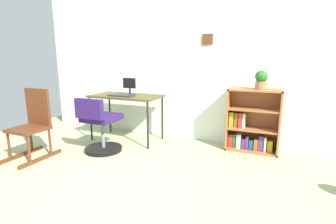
{
  "coord_description": "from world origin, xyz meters",
  "views": [
    {
      "loc": [
        1.41,
        -1.69,
        1.29
      ],
      "look_at": [
        0.14,
        1.29,
        0.6
      ],
      "focal_mm": 26.74,
      "sensor_mm": 36.0,
      "label": 1
    }
  ],
  "objects_px": {
    "rocking_chair": "(33,123)",
    "potted_plant_on_shelf": "(261,80)",
    "keyboard": "(121,96)",
    "desk": "(126,99)",
    "monitor": "(130,87)",
    "bookshelf_low": "(251,124)",
    "office_chair": "(100,128)"
  },
  "relations": [
    {
      "from": "office_chair",
      "to": "potted_plant_on_shelf",
      "type": "xyz_separation_m",
      "value": [
        2.02,
        0.87,
        0.67
      ]
    },
    {
      "from": "keyboard",
      "to": "bookshelf_low",
      "type": "relative_size",
      "value": 0.47
    },
    {
      "from": "office_chair",
      "to": "potted_plant_on_shelf",
      "type": "relative_size",
      "value": 3.07
    },
    {
      "from": "keyboard",
      "to": "rocking_chair",
      "type": "bearing_deg",
      "value": -127.16
    },
    {
      "from": "rocking_chair",
      "to": "potted_plant_on_shelf",
      "type": "height_order",
      "value": "potted_plant_on_shelf"
    },
    {
      "from": "monitor",
      "to": "office_chair",
      "type": "height_order",
      "value": "monitor"
    },
    {
      "from": "rocking_chair",
      "to": "monitor",
      "type": "bearing_deg",
      "value": 55.36
    },
    {
      "from": "potted_plant_on_shelf",
      "to": "office_chair",
      "type": "bearing_deg",
      "value": -156.71
    },
    {
      "from": "desk",
      "to": "bookshelf_low",
      "type": "distance_m",
      "value": 1.94
    },
    {
      "from": "keyboard",
      "to": "monitor",
      "type": "bearing_deg",
      "value": 72.32
    },
    {
      "from": "potted_plant_on_shelf",
      "to": "monitor",
      "type": "bearing_deg",
      "value": -174.0
    },
    {
      "from": "desk",
      "to": "monitor",
      "type": "relative_size",
      "value": 4.13
    },
    {
      "from": "potted_plant_on_shelf",
      "to": "keyboard",
      "type": "bearing_deg",
      "value": -169.24
    },
    {
      "from": "monitor",
      "to": "office_chair",
      "type": "distance_m",
      "value": 0.84
    },
    {
      "from": "desk",
      "to": "office_chair",
      "type": "relative_size",
      "value": 1.4
    },
    {
      "from": "desk",
      "to": "keyboard",
      "type": "xyz_separation_m",
      "value": [
        -0.01,
        -0.14,
        0.07
      ]
    },
    {
      "from": "bookshelf_low",
      "to": "monitor",
      "type": "bearing_deg",
      "value": -172.17
    },
    {
      "from": "rocking_chair",
      "to": "potted_plant_on_shelf",
      "type": "distance_m",
      "value": 3.09
    },
    {
      "from": "desk",
      "to": "monitor",
      "type": "height_order",
      "value": "monitor"
    },
    {
      "from": "monitor",
      "to": "potted_plant_on_shelf",
      "type": "bearing_deg",
      "value": 6.0
    },
    {
      "from": "monitor",
      "to": "rocking_chair",
      "type": "relative_size",
      "value": 0.29
    },
    {
      "from": "office_chair",
      "to": "monitor",
      "type": "bearing_deg",
      "value": 82.7
    },
    {
      "from": "keyboard",
      "to": "potted_plant_on_shelf",
      "type": "bearing_deg",
      "value": 10.76
    },
    {
      "from": "bookshelf_low",
      "to": "office_chair",
      "type": "bearing_deg",
      "value": -154.54
    },
    {
      "from": "bookshelf_low",
      "to": "rocking_chair",
      "type": "bearing_deg",
      "value": -152.06
    },
    {
      "from": "keyboard",
      "to": "rocking_chair",
      "type": "height_order",
      "value": "rocking_chair"
    },
    {
      "from": "monitor",
      "to": "office_chair",
      "type": "relative_size",
      "value": 0.34
    },
    {
      "from": "desk",
      "to": "monitor",
      "type": "bearing_deg",
      "value": 40.83
    },
    {
      "from": "desk",
      "to": "rocking_chair",
      "type": "distance_m",
      "value": 1.35
    },
    {
      "from": "keyboard",
      "to": "office_chair",
      "type": "bearing_deg",
      "value": -93.46
    },
    {
      "from": "rocking_chair",
      "to": "potted_plant_on_shelf",
      "type": "xyz_separation_m",
      "value": [
        2.73,
        1.35,
        0.56
      ]
    },
    {
      "from": "desk",
      "to": "office_chair",
      "type": "height_order",
      "value": "office_chair"
    }
  ]
}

